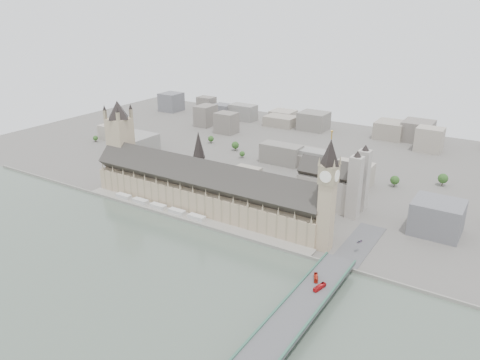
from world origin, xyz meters
The scene contains 17 objects.
ground centered at (0.00, 0.00, 0.00)m, with size 900.00×900.00×0.00m, color #595651.
river_thames centered at (0.00, -165.00, 0.00)m, with size 600.00×600.00×0.00m, color #4D5A4D.
embankment_wall centered at (0.00, -15.00, 1.50)m, with size 600.00×1.50×3.00m, color gray.
river_terrace centered at (0.00, -7.50, 1.00)m, with size 270.00×15.00×2.00m, color gray.
terrace_tents centered at (-40.00, -7.00, 4.00)m, with size 118.00×7.00×4.00m.
palace_of_westminster centered at (0.00, 19.70, 22.71)m, with size 265.00×40.73×55.44m.
elizabeth_tower centered at (138.00, 8.00, 58.09)m, with size 17.00×17.00×107.50m.
victoria_tower centered at (-122.00, 26.00, 55.20)m, with size 30.00×30.00×100.00m.
central_tower centered at (-10.00, 26.00, 57.92)m, with size 13.00×13.00×48.00m.
westminster_bridge centered at (162.00, -87.50, 5.12)m, with size 25.00×325.00×10.25m, color #474749.
bridge_parapets centered at (162.00, -132.00, 10.82)m, with size 25.00×235.00×1.15m, color #345F4D, non-canonical shape.
westminster_abbey centered at (110.92, 95.00, 25.08)m, with size 68.00×36.00×64.00m.
city_skyline_inland centered at (0.00, 245.00, 19.00)m, with size 720.00×360.00×38.00m, color gray, non-canonical shape.
park_trees centered at (-10.00, 60.00, 7.50)m, with size 110.00×30.00×15.00m, color #1E4117, non-canonical shape.
red_bus_north centered at (157.83, -55.47, 11.84)m, with size 2.66×11.39×3.17m, color red.
red_bus_south centered at (165.09, -65.52, 11.97)m, with size 2.88×12.31×3.43m, color red.
car_approach centered at (166.38, 17.29, 11.03)m, with size 2.19×5.39×1.57m, color gray.
Camera 1 is at (268.59, -337.29, 204.61)m, focal length 35.00 mm.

